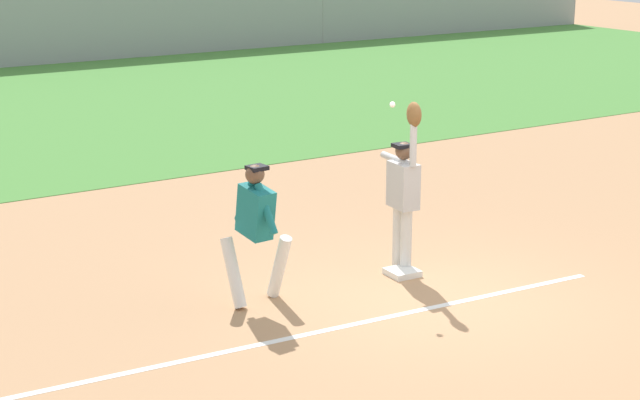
% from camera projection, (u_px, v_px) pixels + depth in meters
% --- Properties ---
extents(ground_plane, '(72.71, 72.71, 0.00)m').
position_uv_depth(ground_plane, '(428.00, 297.00, 12.67)').
color(ground_plane, tan).
extents(outfield_grass, '(50.73, 15.39, 0.01)m').
position_uv_depth(outfield_grass, '(48.00, 110.00, 24.72)').
color(outfield_grass, '#478438').
rests_on(outfield_grass, ground_plane).
extents(chalk_foul_line, '(11.98, 0.83, 0.01)m').
position_uv_depth(chalk_foul_line, '(143.00, 369.00, 10.66)').
color(chalk_foul_line, white).
rests_on(chalk_foul_line, ground_plane).
extents(first_base, '(0.40, 0.40, 0.08)m').
position_uv_depth(first_base, '(402.00, 272.00, 13.44)').
color(first_base, white).
rests_on(first_base, ground_plane).
extents(fielder, '(0.30, 0.90, 2.28)m').
position_uv_depth(fielder, '(404.00, 188.00, 13.38)').
color(fielder, silver).
rests_on(fielder, ground_plane).
extents(runner, '(0.77, 0.85, 1.72)m').
position_uv_depth(runner, '(256.00, 224.00, 12.24)').
color(runner, white).
rests_on(runner, ground_plane).
extents(baseball, '(0.07, 0.07, 0.07)m').
position_uv_depth(baseball, '(392.00, 105.00, 12.75)').
color(baseball, white).
extents(parked_car_black, '(4.51, 2.34, 1.25)m').
position_uv_depth(parked_car_black, '(99.00, 27.00, 36.44)').
color(parked_car_black, black).
rests_on(parked_car_black, ground_plane).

